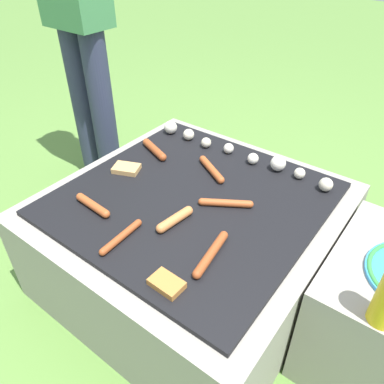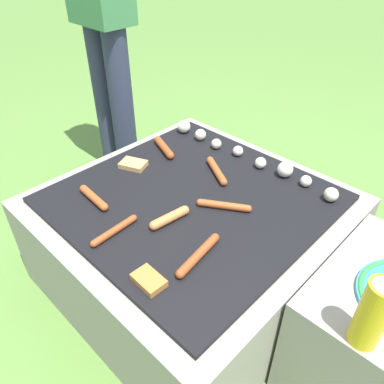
% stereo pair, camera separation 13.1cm
% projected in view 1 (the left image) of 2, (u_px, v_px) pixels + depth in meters
% --- Properties ---
extents(ground_plane, '(14.00, 14.00, 0.00)m').
position_uv_depth(ground_plane, '(192.00, 275.00, 1.57)').
color(ground_plane, '#567F38').
extents(grill, '(0.96, 0.96, 0.41)m').
position_uv_depth(grill, '(192.00, 240.00, 1.44)').
color(grill, gray).
rests_on(grill, ground_plane).
extents(sausage_front_center, '(0.16, 0.11, 0.02)m').
position_uv_depth(sausage_front_center, '(226.00, 203.00, 1.27)').
color(sausage_front_center, '#A34C23').
rests_on(sausage_front_center, grill).
extents(sausage_back_right, '(0.17, 0.04, 0.03)m').
position_uv_depth(sausage_back_right, '(93.00, 205.00, 1.26)').
color(sausage_back_right, '#A34C23').
rests_on(sausage_back_right, grill).
extents(sausage_back_center, '(0.05, 0.20, 0.03)m').
position_uv_depth(sausage_back_center, '(211.00, 254.00, 1.08)').
color(sausage_back_center, '#93421E').
rests_on(sausage_back_center, grill).
extents(sausage_mid_right, '(0.17, 0.11, 0.03)m').
position_uv_depth(sausage_mid_right, '(211.00, 169.00, 1.44)').
color(sausage_mid_right, '#A34C23').
rests_on(sausage_mid_right, grill).
extents(sausage_mid_left, '(0.05, 0.15, 0.03)m').
position_uv_depth(sausage_mid_left, '(175.00, 219.00, 1.20)').
color(sausage_mid_left, '#C6753D').
rests_on(sausage_mid_left, grill).
extents(sausage_back_left, '(0.03, 0.18, 0.02)m').
position_uv_depth(sausage_back_left, '(121.00, 237.00, 1.14)').
color(sausage_back_left, '#93421E').
rests_on(sausage_back_left, grill).
extents(sausage_front_right, '(0.17, 0.08, 0.03)m').
position_uv_depth(sausage_front_right, '(154.00, 149.00, 1.55)').
color(sausage_front_right, '#93421E').
rests_on(sausage_front_right, grill).
extents(bread_slice_center, '(0.12, 0.10, 0.02)m').
position_uv_depth(bread_slice_center, '(126.00, 169.00, 1.45)').
color(bread_slice_center, tan).
rests_on(bread_slice_center, grill).
extents(bread_slice_left, '(0.09, 0.06, 0.02)m').
position_uv_depth(bread_slice_left, '(167.00, 283.00, 1.00)').
color(bread_slice_left, '#B27033').
rests_on(bread_slice_left, grill).
extents(mushroom_row, '(0.78, 0.07, 0.06)m').
position_uv_depth(mushroom_row, '(237.00, 151.00, 1.52)').
color(mushroom_row, silver).
rests_on(mushroom_row, grill).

